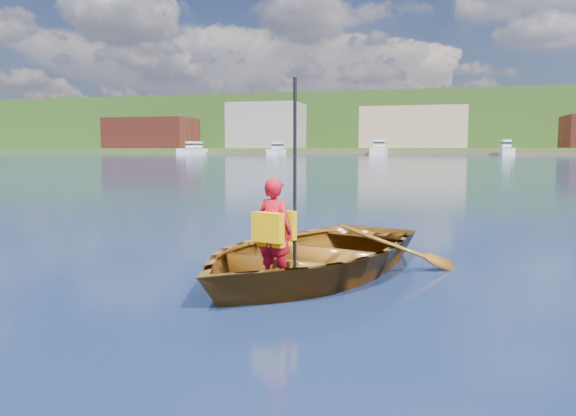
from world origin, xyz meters
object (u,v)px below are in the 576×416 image
rowboat (308,254)px  marina_yachts (412,150)px  child_paddler (275,230)px  dock (453,154)px

rowboat → marina_yachts: size_ratio=0.03×
marina_yachts → child_paddler: bearing=-88.7°
rowboat → dock: (6.86, 147.47, 0.15)m
rowboat → child_paddler: size_ratio=2.18×
dock → marina_yachts: size_ratio=1.13×
dock → rowboat: bearing=-92.7°
dock → child_paddler: bearing=-92.7°
rowboat → marina_yachts: (-3.53, 142.77, 1.17)m
child_paddler → marina_yachts: size_ratio=0.01×
rowboat → dock: size_ratio=0.03×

